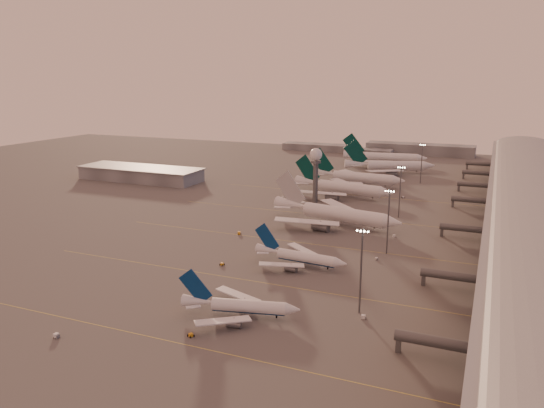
% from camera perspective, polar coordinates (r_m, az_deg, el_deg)
% --- Properties ---
extents(ground, '(700.00, 700.00, 0.00)m').
position_cam_1_polar(ground, '(176.30, -9.47, -8.34)').
color(ground, '#545151').
rests_on(ground, ground).
extents(taxiway_markings, '(180.00, 185.25, 0.02)m').
position_cam_1_polar(taxiway_markings, '(212.50, 5.61, -4.38)').
color(taxiway_markings, gold).
rests_on(taxiway_markings, ground).
extents(terminal, '(57.00, 362.00, 23.04)m').
position_cam_1_polar(terminal, '(254.17, 26.53, -0.32)').
color(terminal, black).
rests_on(terminal, ground).
extents(hangar, '(82.00, 27.00, 8.50)m').
position_cam_1_polar(hangar, '(352.73, -13.93, 3.20)').
color(hangar, slate).
rests_on(hangar, ground).
extents(radar_tower, '(6.40, 6.40, 31.10)m').
position_cam_1_polar(radar_tower, '(274.42, 4.73, 4.22)').
color(radar_tower, '#525459').
rests_on(radar_tower, ground).
extents(mast_a, '(3.60, 0.56, 25.00)m').
position_cam_1_polar(mast_a, '(150.00, 9.56, -6.70)').
color(mast_a, '#525459').
rests_on(mast_a, ground).
extents(mast_b, '(3.60, 0.56, 25.00)m').
position_cam_1_polar(mast_b, '(202.09, 12.40, -1.52)').
color(mast_b, '#525459').
rests_on(mast_b, ground).
extents(mast_c, '(3.60, 0.56, 25.00)m').
position_cam_1_polar(mast_c, '(255.73, 13.61, 1.55)').
color(mast_c, '#525459').
rests_on(mast_c, ground).
extents(mast_d, '(3.60, 0.56, 25.00)m').
position_cam_1_polar(mast_d, '(343.80, 15.80, 4.42)').
color(mast_d, '#525459').
rests_on(mast_d, ground).
extents(distant_horizon, '(165.00, 37.50, 9.00)m').
position_cam_1_polar(distant_horizon, '(474.57, 12.25, 5.81)').
color(distant_horizon, slate).
rests_on(distant_horizon, ground).
extents(narrowbody_near, '(33.73, 26.61, 13.38)m').
position_cam_1_polar(narrowbody_near, '(149.97, -3.43, -11.09)').
color(narrowbody_near, white).
rests_on(narrowbody_near, ground).
extents(narrowbody_mid, '(35.46, 28.22, 13.85)m').
position_cam_1_polar(narrowbody_mid, '(188.02, 3.03, -5.85)').
color(narrowbody_mid, white).
rests_on(narrowbody_mid, ground).
extents(widebody_white, '(62.97, 49.97, 22.39)m').
position_cam_1_polar(widebody_white, '(240.19, 6.85, -1.34)').
color(widebody_white, white).
rests_on(widebody_white, ground).
extents(greentail_a, '(59.66, 47.77, 21.84)m').
position_cam_1_polar(greentail_a, '(297.39, 7.63, 1.52)').
color(greentail_a, white).
rests_on(greentail_a, ground).
extents(greentail_b, '(60.70, 48.89, 22.04)m').
position_cam_1_polar(greentail_b, '(328.86, 9.08, 2.63)').
color(greentail_b, white).
rests_on(greentail_b, ground).
extents(greentail_c, '(60.08, 47.67, 22.81)m').
position_cam_1_polar(greentail_c, '(375.67, 12.55, 3.85)').
color(greentail_c, white).
rests_on(greentail_c, ground).
extents(greentail_d, '(63.53, 50.97, 23.17)m').
position_cam_1_polar(greentail_d, '(414.31, 12.05, 4.76)').
color(greentail_d, white).
rests_on(greentail_d, ground).
extents(gsv_truck_a, '(6.23, 2.55, 2.47)m').
position_cam_1_polar(gsv_truck_a, '(149.57, -22.08, -12.81)').
color(gsv_truck_a, silver).
rests_on(gsv_truck_a, ground).
extents(gsv_tug_near, '(3.00, 3.63, 0.90)m').
position_cam_1_polar(gsv_tug_near, '(141.75, -8.72, -13.78)').
color(gsv_tug_near, orange).
rests_on(gsv_tug_near, ground).
extents(gsv_catering_a, '(5.60, 2.89, 4.47)m').
position_cam_1_polar(gsv_catering_a, '(150.85, 9.91, -11.32)').
color(gsv_catering_a, silver).
rests_on(gsv_catering_a, ground).
extents(gsv_tug_mid, '(3.56, 2.79, 0.89)m').
position_cam_1_polar(gsv_tug_mid, '(189.60, -5.39, -6.47)').
color(gsv_tug_mid, orange).
rests_on(gsv_tug_mid, ground).
extents(gsv_truck_b, '(4.96, 2.75, 1.90)m').
position_cam_1_polar(gsv_truck_b, '(197.71, 11.27, -5.68)').
color(gsv_truck_b, silver).
rests_on(gsv_truck_b, ground).
extents(gsv_truck_c, '(6.62, 3.79, 2.52)m').
position_cam_1_polar(gsv_truck_c, '(224.90, -3.43, -2.98)').
color(gsv_truck_c, orange).
rests_on(gsv_truck_c, ground).
extents(gsv_catering_b, '(5.83, 3.98, 4.39)m').
position_cam_1_polar(gsv_catering_b, '(226.18, 13.08, -2.99)').
color(gsv_catering_b, silver).
rests_on(gsv_catering_b, ground).
extents(gsv_truck_d, '(2.39, 5.12, 1.99)m').
position_cam_1_polar(gsv_truck_d, '(292.78, 1.17, 0.88)').
color(gsv_truck_d, silver).
rests_on(gsv_truck_d, ground).
extents(gsv_tug_hangar, '(3.89, 3.44, 0.95)m').
position_cam_1_polar(gsv_tug_hangar, '(300.49, 13.93, 0.71)').
color(gsv_tug_hangar, silver).
rests_on(gsv_tug_hangar, ground).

